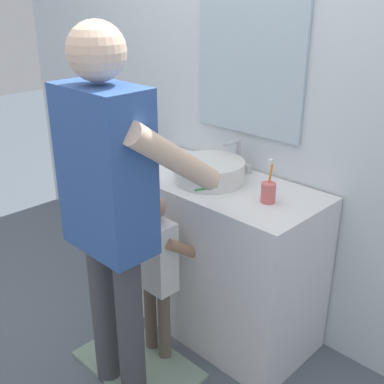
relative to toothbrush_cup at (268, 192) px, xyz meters
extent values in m
plane|color=slate|center=(-0.37, -0.28, -0.94)|extent=(14.00, 14.00, 0.00)
cube|color=silver|center=(-0.37, 0.34, 0.41)|extent=(4.40, 0.08, 2.70)
cube|color=silver|center=(-0.37, 0.29, 0.53)|extent=(0.68, 0.02, 0.76)
cube|color=white|center=(-0.37, 0.02, -0.50)|extent=(1.21, 0.54, 0.89)
cylinder|color=silver|center=(-0.37, 0.00, 0.00)|extent=(0.37, 0.37, 0.11)
cylinder|color=beige|center=(-0.37, 0.00, 0.01)|extent=(0.30, 0.30, 0.09)
cylinder|color=#B7BABF|center=(-0.37, 0.23, 0.04)|extent=(0.03, 0.03, 0.18)
cylinder|color=#B7BABF|center=(-0.37, 0.17, 0.12)|extent=(0.02, 0.12, 0.02)
cylinder|color=#B7BABF|center=(-0.44, 0.23, -0.03)|extent=(0.04, 0.04, 0.05)
cylinder|color=#B7BABF|center=(-0.30, 0.23, -0.03)|extent=(0.04, 0.04, 0.05)
cylinder|color=#D86666|center=(0.00, 0.00, 0.00)|extent=(0.07, 0.07, 0.09)
cylinder|color=orange|center=(-0.01, 0.01, 0.05)|extent=(0.03, 0.02, 0.17)
cube|color=white|center=(-0.01, 0.01, 0.14)|extent=(0.01, 0.02, 0.02)
cube|color=gray|center=(-0.37, -0.53, -0.93)|extent=(0.64, 0.40, 0.02)
cylinder|color=#6B5B4C|center=(-0.43, -0.39, -0.73)|extent=(0.07, 0.07, 0.43)
cylinder|color=#6B5B4C|center=(-0.32, -0.39, -0.73)|extent=(0.07, 0.07, 0.43)
cube|color=white|center=(-0.37, -0.39, -0.33)|extent=(0.21, 0.12, 0.37)
sphere|color=#A87A5B|center=(-0.37, -0.39, -0.07)|extent=(0.12, 0.12, 0.12)
cylinder|color=#A87A5B|center=(-0.49, -0.29, -0.30)|extent=(0.05, 0.26, 0.20)
cylinder|color=#A87A5B|center=(-0.26, -0.29, -0.30)|extent=(0.05, 0.26, 0.20)
cylinder|color=#47474C|center=(-0.43, -0.67, -0.55)|extent=(0.12, 0.12, 0.80)
cylinder|color=#47474C|center=(-0.23, -0.67, -0.55)|extent=(0.12, 0.12, 0.80)
cube|color=#33569E|center=(-0.33, -0.67, 0.20)|extent=(0.40, 0.23, 0.69)
sphere|color=beige|center=(-0.33, -0.67, 0.67)|extent=(0.23, 0.23, 0.23)
cylinder|color=beige|center=(-0.55, -0.49, 0.26)|extent=(0.10, 0.48, 0.38)
cylinder|color=beige|center=(-0.11, -0.49, 0.26)|extent=(0.10, 0.48, 0.38)
cylinder|color=green|center=(-0.11, -0.31, 0.08)|extent=(0.01, 0.14, 0.03)
cube|color=white|center=(-0.11, -0.23, 0.09)|extent=(0.01, 0.02, 0.02)
camera|label=1|loc=(1.19, -1.72, 0.89)|focal=44.80mm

